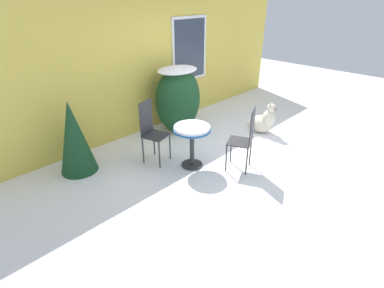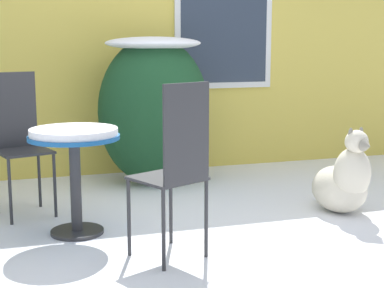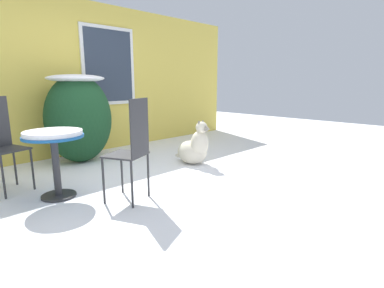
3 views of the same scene
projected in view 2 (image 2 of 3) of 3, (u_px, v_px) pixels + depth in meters
The scene contains 7 objects.
ground_plane at pixel (218, 235), 4.13m from camera, with size 16.00×16.00×0.00m, color white.
house_wall at pixel (148, 42), 5.97m from camera, with size 8.00×0.10×2.64m.
shrub_left at pixel (154, 107), 5.50m from camera, with size 1.05×0.80×1.39m.
patio_table at pixel (74, 149), 4.06m from camera, with size 0.63×0.63×0.75m.
patio_chair_near_table at pixel (20, 138), 4.57m from camera, with size 0.47×0.47×1.11m.
patio_chair_far_side at pixel (176, 165), 3.56m from camera, with size 0.50×0.50×1.11m.
dog at pixel (343, 182), 4.62m from camera, with size 0.43×0.70×0.70m.
Camera 2 is at (-1.38, -3.71, 1.35)m, focal length 55.00 mm.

